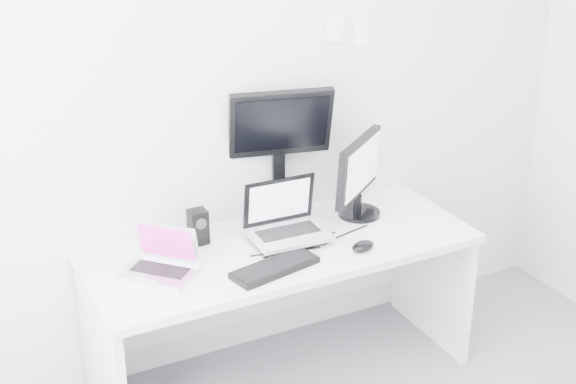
% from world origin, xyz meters
% --- Properties ---
extents(back_wall, '(3.60, 0.00, 3.60)m').
position_xyz_m(back_wall, '(0.00, 1.60, 1.35)').
color(back_wall, silver).
rests_on(back_wall, ground).
extents(desk, '(1.80, 0.70, 0.73)m').
position_xyz_m(desk, '(0.00, 1.25, 0.36)').
color(desk, silver).
rests_on(desk, ground).
extents(macbook, '(0.37, 0.37, 0.22)m').
position_xyz_m(macbook, '(-0.59, 1.24, 0.84)').
color(macbook, silver).
rests_on(macbook, desk).
extents(speaker, '(0.11, 0.11, 0.16)m').
position_xyz_m(speaker, '(-0.33, 1.44, 0.81)').
color(speaker, black).
rests_on(speaker, desk).
extents(dell_laptop, '(0.36, 0.28, 0.29)m').
position_xyz_m(dell_laptop, '(0.04, 1.26, 0.88)').
color(dell_laptop, '#AAADB2').
rests_on(dell_laptop, desk).
extents(rear_monitor, '(0.52, 0.28, 0.67)m').
position_xyz_m(rear_monitor, '(0.14, 1.55, 1.07)').
color(rear_monitor, black).
rests_on(rear_monitor, desk).
extents(samsung_monitor, '(0.49, 0.44, 0.42)m').
position_xyz_m(samsung_monitor, '(0.48, 1.37, 0.94)').
color(samsung_monitor, black).
rests_on(samsung_monitor, desk).
extents(keyboard, '(0.42, 0.22, 0.03)m').
position_xyz_m(keyboard, '(-0.13, 1.05, 0.74)').
color(keyboard, black).
rests_on(keyboard, desk).
extents(mouse, '(0.14, 0.11, 0.04)m').
position_xyz_m(mouse, '(0.31, 1.04, 0.75)').
color(mouse, black).
rests_on(mouse, desk).
extents(wall_note_0, '(0.10, 0.00, 0.14)m').
position_xyz_m(wall_note_0, '(0.45, 1.59, 1.62)').
color(wall_note_0, white).
rests_on(wall_note_0, back_wall).
extents(wall_note_1, '(0.09, 0.00, 0.13)m').
position_xyz_m(wall_note_1, '(0.60, 1.59, 1.58)').
color(wall_note_1, white).
rests_on(wall_note_1, back_wall).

